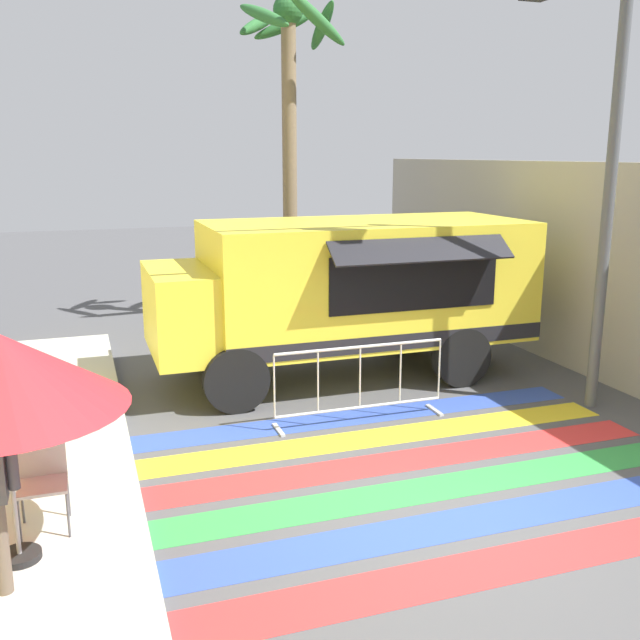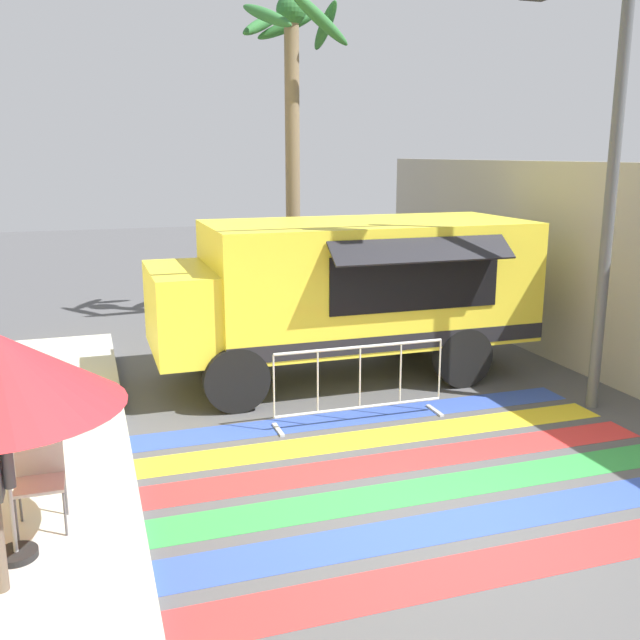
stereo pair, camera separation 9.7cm
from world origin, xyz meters
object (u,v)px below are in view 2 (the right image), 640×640
(food_truck, at_px, (340,286))
(folding_chair, at_px, (40,472))
(barricade_front, at_px, (360,383))
(palm_tree, at_px, (293,94))
(traffic_signal_pole, at_px, (574,72))

(food_truck, relative_size, folding_chair, 6.90)
(barricade_front, xyz_separation_m, palm_tree, (0.81, 5.92, 4.19))
(folding_chair, relative_size, barricade_front, 0.36)
(traffic_signal_pole, bearing_deg, food_truck, 131.88)
(folding_chair, distance_m, barricade_front, 4.39)
(traffic_signal_pole, height_order, barricade_front, traffic_signal_pole)
(traffic_signal_pole, relative_size, barricade_front, 2.82)
(barricade_front, bearing_deg, palm_tree, 82.23)
(barricade_front, height_order, palm_tree, palm_tree)
(palm_tree, bearing_deg, food_truck, -95.70)
(palm_tree, bearing_deg, folding_chair, -121.08)
(folding_chair, height_order, palm_tree, palm_tree)
(palm_tree, bearing_deg, barricade_front, -97.77)
(food_truck, xyz_separation_m, palm_tree, (0.40, 3.97, 3.23))
(food_truck, distance_m, folding_chair, 5.89)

